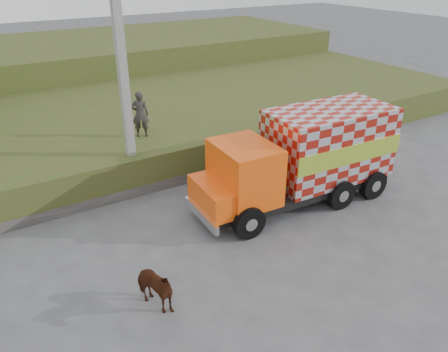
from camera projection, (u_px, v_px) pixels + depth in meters
ground at (216, 239)px, 14.27m from camera, size 120.00×120.00×0.00m
embankment at (113, 127)px, 21.54m from camera, size 40.00×12.00×1.50m
embankment_far at (55, 65)px, 30.34m from camera, size 40.00×12.00×3.00m
retaining_strip at (113, 196)px, 16.44m from camera, size 16.00×0.50×0.40m
utility_pole at (124, 88)px, 15.47m from camera, size 1.20×0.30×8.00m
cargo_truck at (305, 157)px, 15.81m from camera, size 7.74×2.98×3.40m
cow at (153, 289)px, 11.19m from camera, size 1.17×1.64×1.26m
pedestrian at (140, 114)px, 17.93m from camera, size 0.83×0.69×1.93m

